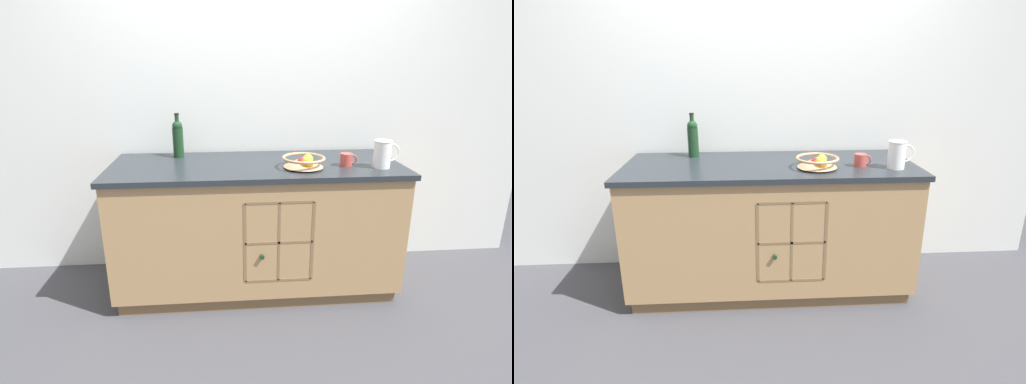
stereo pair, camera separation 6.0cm
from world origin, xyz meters
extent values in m
plane|color=#424247|center=(0.00, 0.00, 0.00)|extent=(14.00, 14.00, 0.00)
cube|color=silver|center=(0.00, 0.43, 1.27)|extent=(4.40, 0.06, 2.55)
cube|color=brown|center=(0.00, 0.00, 0.04)|extent=(1.85, 0.65, 0.09)
cube|color=tan|center=(0.00, 0.00, 0.49)|extent=(1.91, 0.71, 0.79)
cube|color=#23282D|center=(0.00, 0.00, 0.90)|extent=(1.95, 0.75, 0.03)
cube|color=brown|center=(0.11, -0.26, 0.50)|extent=(0.43, 0.01, 0.53)
cube|color=brown|center=(-0.10, -0.31, 0.50)|extent=(0.02, 0.10, 0.53)
cube|color=brown|center=(0.33, -0.31, 0.50)|extent=(0.02, 0.10, 0.53)
cube|color=brown|center=(0.11, -0.31, 0.23)|extent=(0.43, 0.10, 0.02)
cube|color=brown|center=(0.11, -0.31, 0.50)|extent=(0.43, 0.10, 0.02)
cube|color=brown|center=(0.11, -0.31, 0.76)|extent=(0.43, 0.10, 0.02)
cube|color=brown|center=(0.11, -0.31, 0.50)|extent=(0.02, 0.10, 0.53)
cylinder|color=#19381E|center=(0.01, -0.21, 0.41)|extent=(0.07, 0.18, 0.07)
cylinder|color=#19381E|center=(0.01, -0.34, 0.41)|extent=(0.03, 0.08, 0.03)
cylinder|color=tan|center=(0.30, -0.14, 0.92)|extent=(0.13, 0.13, 0.01)
cone|color=tan|center=(0.30, -0.14, 0.96)|extent=(0.26, 0.26, 0.06)
torus|color=tan|center=(0.30, -0.14, 0.98)|extent=(0.28, 0.28, 0.02)
sphere|color=red|center=(0.28, -0.15, 0.96)|extent=(0.06, 0.06, 0.06)
sphere|color=#7FA838|center=(0.34, -0.08, 0.96)|extent=(0.07, 0.07, 0.07)
sphere|color=orange|center=(0.31, -0.20, 0.96)|extent=(0.08, 0.08, 0.08)
cylinder|color=white|center=(0.80, -0.17, 1.01)|extent=(0.11, 0.11, 0.18)
torus|color=white|center=(0.80, -0.17, 1.09)|extent=(0.12, 0.12, 0.01)
torus|color=white|center=(0.86, -0.17, 1.02)|extent=(0.12, 0.01, 0.12)
cylinder|color=#B7473D|center=(0.59, -0.11, 0.96)|extent=(0.08, 0.08, 0.08)
torus|color=#B7473D|center=(0.63, -0.11, 0.96)|extent=(0.07, 0.01, 0.07)
cylinder|color=#19381E|center=(-0.54, 0.24, 1.02)|extent=(0.08, 0.08, 0.21)
sphere|color=#19381E|center=(-0.54, 0.24, 1.14)|extent=(0.07, 0.07, 0.07)
cylinder|color=#19381E|center=(-0.54, 0.24, 1.17)|extent=(0.03, 0.03, 0.09)
cylinder|color=black|center=(-0.54, 0.24, 1.22)|extent=(0.03, 0.03, 0.01)
camera|label=1|loc=(-0.23, -2.60, 1.59)|focal=28.00mm
camera|label=2|loc=(-0.17, -2.60, 1.59)|focal=28.00mm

